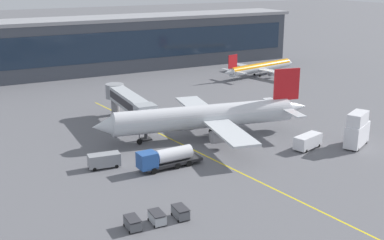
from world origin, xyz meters
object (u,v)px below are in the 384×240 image
main_airliner (206,116)px  lavatory_truck (308,141)px  catering_lift (357,130)px  commuter_jet_far (260,67)px  fuel_tanker (166,158)px  baggage_cart_1 (157,217)px  baggage_cart_2 (180,212)px  baggage_cart_0 (133,223)px  crew_van (103,160)px

main_airliner → lavatory_truck: bearing=-46.5°
main_airliner → catering_lift: (21.24, -16.74, -1.07)m
commuter_jet_far → fuel_tanker: bearing=-136.5°
baggage_cart_1 → fuel_tanker: bearing=61.5°
baggage_cart_1 → lavatory_truck: bearing=19.8°
catering_lift → baggage_cart_1: bearing=-167.7°
lavatory_truck → baggage_cart_2: size_ratio=2.31×
catering_lift → baggage_cart_0: catering_lift is taller
lavatory_truck → main_airliner: bearing=133.5°
fuel_tanker → main_airliner: bearing=38.2°
baggage_cart_0 → commuter_jet_far: size_ratio=0.09×
baggage_cart_0 → catering_lift: bearing=11.3°
main_airliner → crew_van: bearing=-166.0°
fuel_tanker → catering_lift: (34.28, -6.47, 1.32)m
fuel_tanker → baggage_cart_0: 19.67m
main_airliner → fuel_tanker: main_airliner is taller
crew_van → baggage_cart_1: crew_van is taller
catering_lift → baggage_cart_0: size_ratio=2.67×
crew_van → baggage_cart_2: crew_van is taller
lavatory_truck → baggage_cart_1: size_ratio=2.31×
baggage_cart_2 → commuter_jet_far: bearing=48.4°
crew_van → lavatory_truck: (34.61, -8.21, 0.11)m
baggage_cart_1 → baggage_cart_0: bearing=178.3°
main_airliner → baggage_cart_2: size_ratio=15.51×
fuel_tanker → crew_van: 9.90m
fuel_tanker → commuter_jet_far: (55.51, 52.64, 0.74)m
main_airliner → commuter_jet_far: bearing=44.9°
catering_lift → lavatory_truck: (-8.29, 3.11, -1.64)m
crew_van → baggage_cart_1: size_ratio=1.93×
main_airliner → baggage_cart_0: main_airliner is taller
baggage_cart_0 → lavatory_truck: bearing=18.1°
commuter_jet_far → crew_van: bearing=-143.3°
main_airliner → baggage_cart_0: size_ratio=15.51×
baggage_cart_2 → baggage_cart_0: bearing=178.3°
baggage_cart_0 → baggage_cart_2: size_ratio=1.00×
catering_lift → lavatory_truck: 9.00m
lavatory_truck → crew_van: bearing=166.6°
lavatory_truck → baggage_cart_1: lavatory_truck is taller
main_airliner → baggage_cart_1: (-21.64, -26.08, -3.36)m
baggage_cart_2 → fuel_tanker: bearing=71.3°
main_airliner → crew_van: size_ratio=8.05×
catering_lift → commuter_jet_far: bearing=70.3°
catering_lift → baggage_cart_0: bearing=-168.7°
fuel_tanker → crew_van: bearing=150.6°
fuel_tanker → baggage_cart_2: fuel_tanker is taller
crew_van → baggage_cart_2: size_ratio=1.93×
fuel_tanker → crew_van: (-8.62, 4.85, -0.43)m
crew_van → baggage_cart_1: (0.03, -20.66, -0.53)m
main_airliner → baggage_cart_2: (-18.44, -26.18, -3.36)m
catering_lift → lavatory_truck: catering_lift is taller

